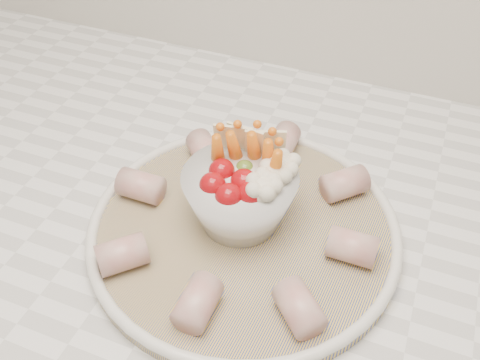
% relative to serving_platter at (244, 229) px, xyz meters
% --- Properties ---
extents(serving_platter, '(0.35, 0.35, 0.02)m').
position_rel_serving_platter_xyz_m(serving_platter, '(0.00, 0.00, 0.00)').
color(serving_platter, navy).
rests_on(serving_platter, kitchen_counter).
extents(veggie_bowl, '(0.12, 0.12, 0.10)m').
position_rel_serving_platter_xyz_m(veggie_bowl, '(-0.01, 0.01, 0.04)').
color(veggie_bowl, silver).
rests_on(veggie_bowl, serving_platter).
extents(cured_meat_rolls, '(0.28, 0.29, 0.03)m').
position_rel_serving_platter_xyz_m(cured_meat_rolls, '(-0.00, 0.00, 0.02)').
color(cured_meat_rolls, '#AB544E').
rests_on(cured_meat_rolls, serving_platter).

